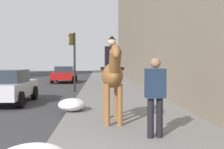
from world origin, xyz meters
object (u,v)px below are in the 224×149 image
object	(u,v)px
car_near_lane	(65,74)
mounted_horse_near	(112,74)
pedestrian_greeting	(155,92)
traffic_light_near_curb	(73,52)
car_mid_lane	(7,86)

from	to	relation	value
car_near_lane	mounted_horse_near	bearing A→B (deg)	11.73
mounted_horse_near	pedestrian_greeting	distance (m)	1.75
pedestrian_greeting	traffic_light_near_curb	xyz separation A→B (m)	(10.83, 2.72, 1.29)
pedestrian_greeting	car_mid_lane	world-z (taller)	pedestrian_greeting
car_near_lane	car_mid_lane	size ratio (longest dim) A/B	1.00
pedestrian_greeting	car_near_lane	distance (m)	19.22
car_mid_lane	traffic_light_near_curb	size ratio (longest dim) A/B	1.14
mounted_horse_near	car_near_lane	xyz separation A→B (m)	(17.25, 3.37, -0.68)
car_near_lane	pedestrian_greeting	bearing A→B (deg)	13.31
car_near_lane	traffic_light_near_curb	size ratio (longest dim) A/B	1.14
car_mid_lane	traffic_light_near_curb	xyz separation A→B (m)	(4.90, -2.31, 1.64)
mounted_horse_near	car_near_lane	size ratio (longest dim) A/B	0.57
car_near_lane	traffic_light_near_curb	xyz separation A→B (m)	(-7.92, -1.48, 1.65)
car_mid_lane	car_near_lane	bearing A→B (deg)	-4.64
pedestrian_greeting	car_mid_lane	size ratio (longest dim) A/B	0.42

